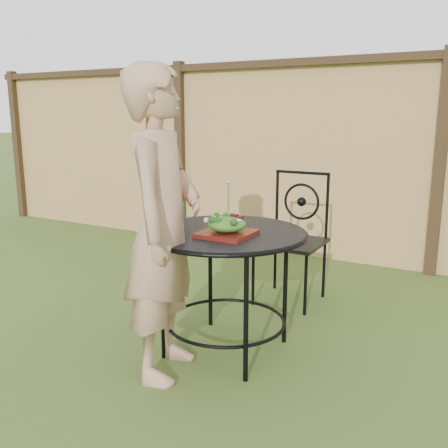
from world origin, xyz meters
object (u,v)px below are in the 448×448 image
object	(u,v)px
patio_table	(226,255)
diner	(163,225)
patio_chair	(293,234)
salad_plate	(227,234)

from	to	relation	value
patio_table	diner	bearing A→B (deg)	-115.14
patio_table	diner	world-z (taller)	diner
diner	patio_chair	bearing A→B (deg)	-24.41
patio_chair	diner	xyz separation A→B (m)	(-0.20, -1.34, 0.31)
patio_table	salad_plate	world-z (taller)	salad_plate
salad_plate	patio_table	bearing A→B (deg)	121.15
patio_table	patio_chair	world-z (taller)	patio_chair
patio_table	salad_plate	distance (m)	0.19
patio_table	diner	xyz separation A→B (m)	(-0.17, -0.36, 0.22)
patio_chair	salad_plate	world-z (taller)	patio_chair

